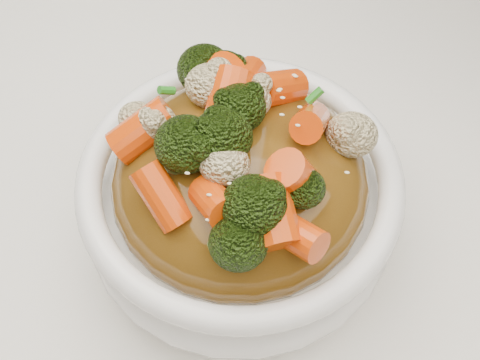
# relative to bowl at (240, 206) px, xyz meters

# --- Properties ---
(tablecloth) EXTENTS (1.20, 0.80, 0.04)m
(tablecloth) POSITION_rel_bowl_xyz_m (-0.04, 0.01, -0.06)
(tablecloth) COLOR white
(tablecloth) RESTS_ON dining_table
(bowl) EXTENTS (0.27, 0.27, 0.09)m
(bowl) POSITION_rel_bowl_xyz_m (0.00, 0.00, 0.00)
(bowl) COLOR white
(bowl) RESTS_ON tablecloth
(sauce_base) EXTENTS (0.21, 0.21, 0.10)m
(sauce_base) POSITION_rel_bowl_xyz_m (0.00, 0.00, 0.03)
(sauce_base) COLOR #5E3C10
(sauce_base) RESTS_ON bowl
(carrots) EXTENTS (0.21, 0.21, 0.05)m
(carrots) POSITION_rel_bowl_xyz_m (0.00, 0.00, 0.09)
(carrots) COLOR #D94207
(carrots) RESTS_ON sauce_base
(broccoli) EXTENTS (0.21, 0.21, 0.04)m
(broccoli) POSITION_rel_bowl_xyz_m (0.00, 0.00, 0.09)
(broccoli) COLOR black
(broccoli) RESTS_ON sauce_base
(cauliflower) EXTENTS (0.21, 0.21, 0.04)m
(cauliflower) POSITION_rel_bowl_xyz_m (0.00, 0.00, 0.09)
(cauliflower) COLOR beige
(cauliflower) RESTS_ON sauce_base
(scallions) EXTENTS (0.16, 0.16, 0.02)m
(scallions) POSITION_rel_bowl_xyz_m (0.00, 0.00, 0.09)
(scallions) COLOR #21791C
(scallions) RESTS_ON sauce_base
(sesame_seeds) EXTENTS (0.19, 0.19, 0.01)m
(sesame_seeds) POSITION_rel_bowl_xyz_m (0.00, 0.00, 0.09)
(sesame_seeds) COLOR beige
(sesame_seeds) RESTS_ON sauce_base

